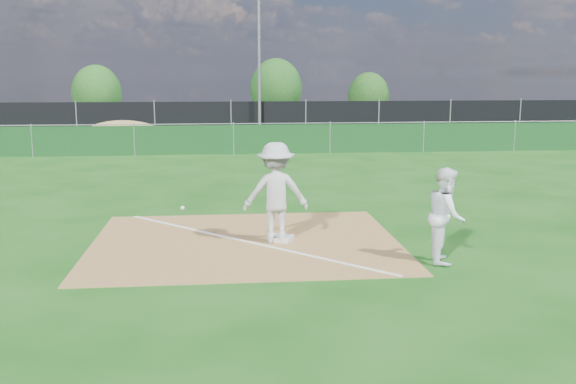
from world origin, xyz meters
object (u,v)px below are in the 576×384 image
(car_right, at_px, (293,117))
(car_mid, at_px, (191,116))
(tree_mid, at_px, (276,88))
(tree_right, at_px, (369,96))
(play_at_first, at_px, (276,193))
(runner, at_px, (446,215))
(car_left, at_px, (161,116))
(tree_left, at_px, (97,93))
(first_base, at_px, (281,238))
(light_pole, at_px, (259,59))

(car_right, bearing_deg, car_mid, 88.40)
(tree_mid, height_order, tree_right, tree_mid)
(play_at_first, xyz_separation_m, tree_right, (8.99, 31.66, 0.72))
(car_right, bearing_deg, play_at_first, 179.34)
(runner, bearing_deg, car_left, 28.83)
(tree_left, bearing_deg, car_left, -49.19)
(runner, xyz_separation_m, tree_right, (6.12, 33.25, 0.87))
(tree_left, distance_m, tree_mid, 12.09)
(tree_mid, bearing_deg, first_base, -94.50)
(light_pole, relative_size, tree_right, 2.39)
(play_at_first, height_order, car_mid, play_at_first)
(car_right, bearing_deg, tree_mid, 9.70)
(car_right, height_order, tree_left, tree_left)
(play_at_first, height_order, car_left, play_at_first)
(runner, xyz_separation_m, tree_mid, (-0.18, 34.52, 1.36))
(tree_left, bearing_deg, car_mid, -36.53)
(first_base, relative_size, car_mid, 0.10)
(car_left, height_order, tree_left, tree_left)
(car_mid, relative_size, tree_right, 1.32)
(light_pole, xyz_separation_m, first_base, (-0.79, -21.69, -3.94))
(runner, relative_size, tree_right, 0.51)
(first_base, relative_size, car_left, 0.09)
(first_base, relative_size, runner, 0.25)
(light_pole, xyz_separation_m, tree_right, (8.09, 9.90, -2.28))
(tree_mid, distance_m, tree_right, 6.45)
(tree_mid, bearing_deg, light_pole, -99.12)
(car_mid, distance_m, tree_mid, 8.40)
(runner, xyz_separation_m, tree_left, (-12.20, 33.21, 1.13))
(runner, relative_size, car_left, 0.37)
(tree_mid, bearing_deg, play_at_first, -94.68)
(runner, distance_m, car_mid, 29.10)
(car_left, bearing_deg, car_right, -86.15)
(runner, distance_m, tree_right, 33.82)
(car_left, bearing_deg, first_base, -164.89)
(first_base, bearing_deg, tree_right, 74.29)
(first_base, xyz_separation_m, play_at_first, (-0.11, -0.08, 0.94))
(runner, bearing_deg, tree_mid, 13.98)
(car_left, bearing_deg, car_mid, -62.53)
(light_pole, xyz_separation_m, play_at_first, (-0.90, -21.76, -3.00))
(runner, distance_m, tree_left, 35.40)
(play_at_first, xyz_separation_m, car_mid, (-2.97, 26.91, -0.27))
(first_base, bearing_deg, tree_mid, 85.50)
(first_base, bearing_deg, light_pole, 87.91)
(tree_right, bearing_deg, car_left, -158.23)
(tree_left, xyz_separation_m, tree_right, (18.32, 0.04, -0.25))
(tree_left, bearing_deg, light_pole, -43.95)
(light_pole, relative_size, runner, 4.73)
(light_pole, distance_m, play_at_first, 21.99)
(light_pole, height_order, car_mid, light_pole)
(light_pole, bearing_deg, car_right, 62.83)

